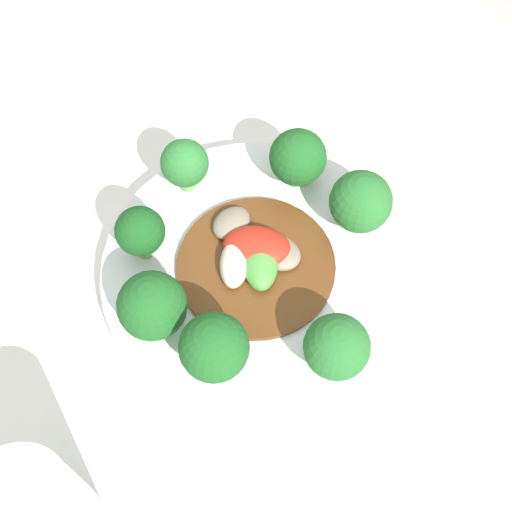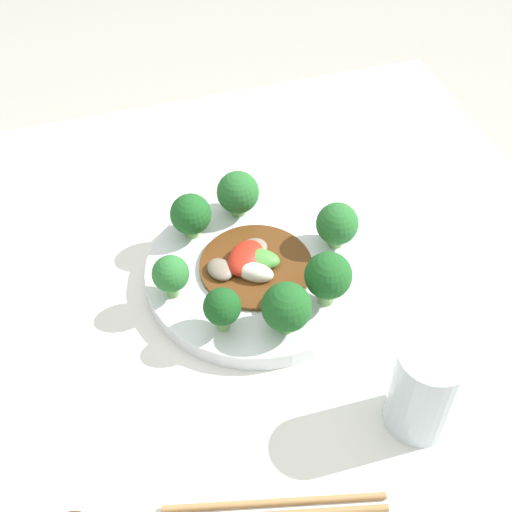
# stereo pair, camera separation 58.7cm
# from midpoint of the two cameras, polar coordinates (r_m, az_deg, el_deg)

# --- Properties ---
(ground_plane) EXTENTS (8.00, 8.00, 0.00)m
(ground_plane) POSITION_cam_midpoint_polar(r_m,az_deg,el_deg) (1.37, 10.33, -18.67)
(ground_plane) COLOR #B7B2A8
(table) EXTENTS (0.90, 0.86, 0.72)m
(table) POSITION_cam_midpoint_polar(r_m,az_deg,el_deg) (1.02, 13.62, -15.10)
(table) COLOR silver
(table) RESTS_ON ground_plane
(plate) EXTENTS (0.27, 0.27, 0.02)m
(plate) POSITION_cam_midpoint_polar(r_m,az_deg,el_deg) (0.69, 24.13, -8.56)
(plate) COLOR silver
(plate) RESTS_ON table
(broccoli_south) EXTENTS (0.06, 0.06, 0.06)m
(broccoli_south) POSITION_cam_midpoint_polar(r_m,az_deg,el_deg) (0.61, 19.63, -12.11)
(broccoli_south) COLOR #7AAD5B
(broccoli_south) RESTS_ON plate
(broccoli_east) EXTENTS (0.05, 0.05, 0.06)m
(broccoli_east) POSITION_cam_midpoint_polar(r_m,az_deg,el_deg) (0.66, 32.08, -13.76)
(broccoli_east) COLOR #7AAD5B
(broccoli_east) RESTS_ON plate
(broccoli_southwest) EXTENTS (0.04, 0.04, 0.06)m
(broccoli_southwest) POSITION_cam_midpoint_polar(r_m,az_deg,el_deg) (0.62, 17.29, -6.28)
(broccoli_southwest) COLOR #7AAD5B
(broccoli_southwest) RESTS_ON plate
(broccoli_northwest) EXTENTS (0.05, 0.05, 0.06)m
(broccoli_northwest) POSITION_cam_midpoint_polar(r_m,az_deg,el_deg) (0.70, 26.73, -0.15)
(broccoli_northwest) COLOR #7AAD5B
(broccoli_northwest) RESTS_ON plate
(broccoli_southeast) EXTENTS (0.05, 0.05, 0.07)m
(broccoli_southeast) POSITION_cam_midpoint_polar(r_m,az_deg,el_deg) (0.61, 24.90, -14.87)
(broccoli_southeast) COLOR #89B76B
(broccoli_southeast) RESTS_ON plate
(broccoli_west) EXTENTS (0.04, 0.04, 0.06)m
(broccoli_west) POSITION_cam_midpoint_polar(r_m,az_deg,el_deg) (0.66, 19.17, -0.65)
(broccoli_west) COLOR #70A356
(broccoli_west) RESTS_ON plate
(broccoli_north) EXTENTS (0.05, 0.05, 0.06)m
(broccoli_north) POSITION_cam_midpoint_polar(r_m,az_deg,el_deg) (0.71, 31.28, -3.42)
(broccoli_north) COLOR #70A356
(broccoli_north) RESTS_ON plate
(stirfry_center) EXTENTS (0.14, 0.14, 0.02)m
(stirfry_center) POSITION_cam_midpoint_polar(r_m,az_deg,el_deg) (0.68, 24.56, -7.54)
(stirfry_center) COLOR #5B3314
(stirfry_center) RESTS_ON plate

